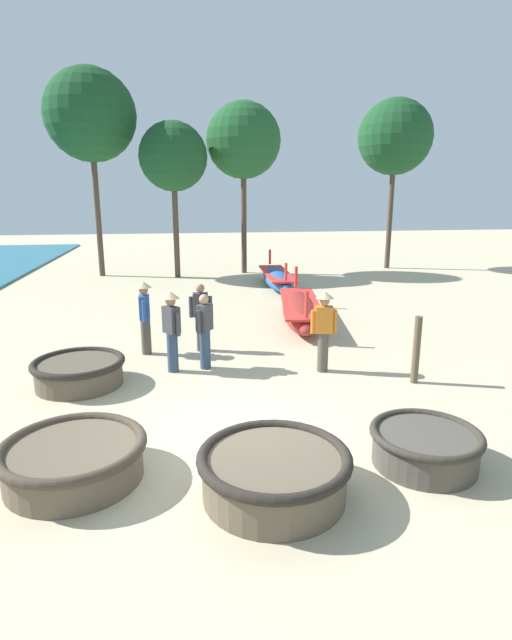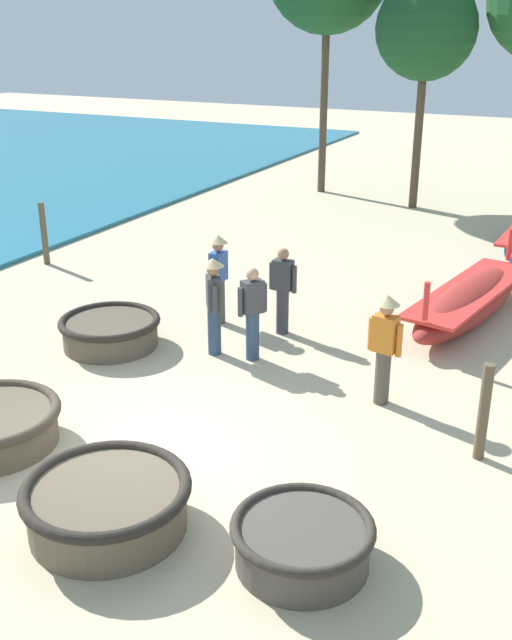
% 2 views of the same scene
% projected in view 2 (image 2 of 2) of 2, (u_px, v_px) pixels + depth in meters
% --- Properties ---
extents(ground_plane, '(80.00, 80.00, 0.00)m').
position_uv_depth(ground_plane, '(148.00, 460.00, 9.49)').
color(ground_plane, '#C6B793').
extents(coracle_center, '(1.48, 1.48, 0.50)m').
position_uv_depth(coracle_center, '(302.00, 541.00, 7.59)').
color(coracle_center, '#4C473F').
rests_on(coracle_center, ground).
extents(coracle_far_right, '(1.86, 1.86, 0.58)m').
position_uv_depth(coracle_far_right, '(107.00, 503.00, 8.11)').
color(coracle_far_right, brown).
rests_on(coracle_far_right, ground).
extents(coracle_beside_post, '(1.72, 1.72, 0.52)m').
position_uv_depth(coracle_beside_post, '(110.00, 330.00, 12.75)').
color(coracle_beside_post, brown).
rests_on(coracle_beside_post, ground).
extents(long_boat_ochre_hull, '(1.71, 4.55, 1.31)m').
position_uv_depth(long_boat_ochre_hull, '(469.00, 301.00, 13.82)').
color(long_boat_ochre_hull, maroon).
rests_on(long_boat_ochre_hull, ground).
extents(fisherman_crouching, '(0.52, 0.36, 1.67)m').
position_uv_depth(fisherman_crouching, '(385.00, 342.00, 10.58)').
color(fisherman_crouching, '#4C473D').
rests_on(fisherman_crouching, ground).
extents(fisherman_by_coracle, '(0.37, 0.45, 1.57)m').
position_uv_depth(fisherman_by_coracle, '(253.00, 312.00, 12.05)').
color(fisherman_by_coracle, '#2D425B').
rests_on(fisherman_by_coracle, ground).
extents(fisherman_standing_right, '(0.38, 0.45, 1.67)m').
position_uv_depth(fisherman_standing_right, '(214.00, 300.00, 12.20)').
color(fisherman_standing_right, '#2D425B').
rests_on(fisherman_standing_right, ground).
extents(fisherman_with_hat, '(0.36, 0.53, 1.67)m').
position_uv_depth(fisherman_with_hat, '(219.00, 273.00, 13.50)').
color(fisherman_with_hat, '#4C473D').
rests_on(fisherman_with_hat, ground).
extents(fisherman_standing_left, '(0.53, 0.24, 1.57)m').
position_uv_depth(fisherman_standing_left, '(283.00, 289.00, 13.08)').
color(fisherman_standing_left, '#383842').
rests_on(fisherman_standing_left, ground).
extents(mooring_post_mid_beach, '(0.14, 0.14, 1.31)m').
position_uv_depth(mooring_post_mid_beach, '(484.00, 412.00, 9.31)').
color(mooring_post_mid_beach, brown).
rests_on(mooring_post_mid_beach, ground).
extents(mooring_post_shoreline, '(0.14, 0.14, 1.43)m').
position_uv_depth(mooring_post_shoreline, '(44.00, 234.00, 16.94)').
color(mooring_post_shoreline, brown).
rests_on(mooring_post_shoreline, ground).
extents(tree_tall_back, '(2.82, 2.82, 6.43)m').
position_uv_depth(tree_tall_back, '(426.00, 30.00, 20.66)').
color(tree_tall_back, '#4C3D2D').
rests_on(tree_tall_back, ground).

